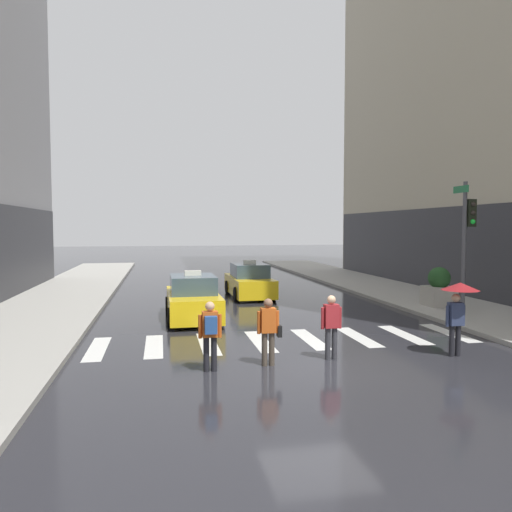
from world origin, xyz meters
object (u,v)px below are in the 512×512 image
object	(u,v)px
pedestrian_with_handbag	(269,328)
planter_near_corner	(439,288)
taxi_lead	(193,299)
traffic_light_pole	(467,231)
pedestrian_with_backpack	(210,331)
taxi_second	(249,282)
pedestrian_plain_coat	(331,323)
pedestrian_with_umbrella	(458,299)

from	to	relation	value
pedestrian_with_handbag	planter_near_corner	world-z (taller)	planter_near_corner
taxi_lead	pedestrian_with_handbag	size ratio (longest dim) A/B	2.76
planter_near_corner	traffic_light_pole	bearing A→B (deg)	-105.45
taxi_lead	pedestrian_with_backpack	world-z (taller)	taxi_lead
traffic_light_pole	planter_near_corner	bearing A→B (deg)	74.55
planter_near_corner	taxi_second	bearing A→B (deg)	144.01
pedestrian_plain_coat	planter_near_corner	xyz separation A→B (m)	(6.98, 6.44, -0.07)
pedestrian_plain_coat	taxi_second	bearing A→B (deg)	90.18
taxi_lead	pedestrian_with_umbrella	world-z (taller)	pedestrian_with_umbrella
pedestrian_with_backpack	pedestrian_plain_coat	size ratio (longest dim) A/B	1.00
pedestrian_plain_coat	pedestrian_with_backpack	bearing A→B (deg)	-171.26
traffic_light_pole	taxi_lead	bearing A→B (deg)	163.20
taxi_second	pedestrian_with_umbrella	world-z (taller)	pedestrian_with_umbrella
taxi_lead	pedestrian_with_handbag	distance (m)	6.66
traffic_light_pole	planter_near_corner	distance (m)	3.91
pedestrian_with_umbrella	planter_near_corner	world-z (taller)	pedestrian_with_umbrella
pedestrian_with_umbrella	pedestrian_plain_coat	world-z (taller)	pedestrian_with_umbrella
taxi_lead	pedestrian_plain_coat	xyz separation A→B (m)	(3.11, -6.26, 0.21)
pedestrian_plain_coat	planter_near_corner	world-z (taller)	planter_near_corner
taxi_second	planter_near_corner	size ratio (longest dim) A/B	2.85
taxi_lead	planter_near_corner	xyz separation A→B (m)	(10.09, 0.19, 0.15)
traffic_light_pole	taxi_lead	size ratio (longest dim) A/B	1.05
taxi_lead	pedestrian_with_backpack	size ratio (longest dim) A/B	2.76
pedestrian_with_backpack	pedestrian_with_handbag	world-z (taller)	same
pedestrian_with_backpack	pedestrian_with_handbag	bearing A→B (deg)	9.46
taxi_lead	planter_near_corner	bearing A→B (deg)	1.06
traffic_light_pole	pedestrian_with_umbrella	world-z (taller)	traffic_light_pole
traffic_light_pole	pedestrian_plain_coat	world-z (taller)	traffic_light_pole
traffic_light_pole	pedestrian_with_handbag	size ratio (longest dim) A/B	2.91
taxi_second	planter_near_corner	distance (m)	8.67
pedestrian_with_umbrella	pedestrian_plain_coat	bearing A→B (deg)	174.52
pedestrian_plain_coat	planter_near_corner	distance (m)	9.50
pedestrian_with_handbag	pedestrian_with_umbrella	bearing A→B (deg)	-0.93
traffic_light_pole	pedestrian_with_umbrella	bearing A→B (deg)	-126.36
taxi_lead	pedestrian_plain_coat	distance (m)	6.99
pedestrian_with_handbag	pedestrian_plain_coat	distance (m)	1.71
taxi_lead	planter_near_corner	size ratio (longest dim) A/B	2.85
pedestrian_with_umbrella	planter_near_corner	bearing A→B (deg)	61.93
traffic_light_pole	taxi_second	bearing A→B (deg)	127.47
pedestrian_with_backpack	planter_near_corner	distance (m)	12.27
taxi_lead	pedestrian_with_umbrella	size ratio (longest dim) A/B	2.35
taxi_second	pedestrian_with_handbag	size ratio (longest dim) A/B	2.76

